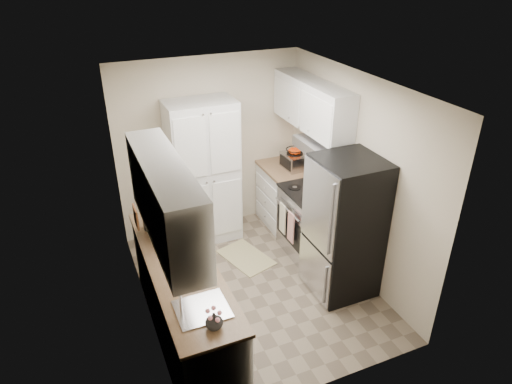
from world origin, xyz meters
TOP-DOWN VIEW (x-y plane):
  - ground at (0.00, 0.00)m, footprint 3.20×3.20m
  - room_shell at (-0.02, -0.01)m, footprint 2.64×3.24m
  - pantry_cabinet at (-0.20, 1.32)m, footprint 0.90×0.55m
  - base_cabinet_left at (-0.99, -0.43)m, footprint 0.60×2.30m
  - countertop_left at (-0.99, -0.43)m, footprint 0.63×2.33m
  - base_cabinet_right at (0.99, 1.19)m, footprint 0.60×0.80m
  - countertop_right at (0.99, 1.19)m, footprint 0.63×0.83m
  - electric_range at (0.97, 0.39)m, footprint 0.71×0.78m
  - refrigerator at (0.94, -0.41)m, footprint 0.70×0.72m
  - microwave at (-0.91, 0.13)m, footprint 0.60×0.69m
  - wine_bottle at (-1.12, 0.38)m, footprint 0.08×0.08m
  - flower_vase at (-0.96, -1.39)m, footprint 0.18×0.18m
  - cutting_board at (-0.92, 0.62)m, footprint 0.12×0.26m
  - toaster_oven at (1.09, 1.13)m, footprint 0.31×0.39m
  - fruit_basket at (1.10, 1.15)m, footprint 0.27×0.27m
  - kitchen_mat at (0.11, 0.58)m, footprint 0.67×0.86m

SIDE VIEW (x-z plane):
  - ground at x=0.00m, z-range 0.00..0.00m
  - kitchen_mat at x=0.11m, z-range 0.00..0.01m
  - base_cabinet_left at x=-0.99m, z-range 0.00..0.88m
  - base_cabinet_right at x=0.99m, z-range 0.00..0.88m
  - electric_range at x=0.97m, z-range -0.09..1.04m
  - refrigerator at x=0.94m, z-range 0.00..1.70m
  - countertop_left at x=-0.99m, z-range 0.88..0.92m
  - countertop_right at x=0.99m, z-range 0.88..0.92m
  - flower_vase at x=-0.96m, z-range 0.92..1.07m
  - pantry_cabinet at x=-0.20m, z-range 0.00..2.00m
  - toaster_oven at x=1.09m, z-range 0.92..1.14m
  - wine_bottle at x=-1.12m, z-range 0.92..1.23m
  - microwave at x=-0.91m, z-range 0.92..1.24m
  - cutting_board at x=-0.92m, z-range 0.92..1.26m
  - fruit_basket at x=1.10m, z-range 1.14..1.24m
  - room_shell at x=-0.02m, z-range 0.37..2.89m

